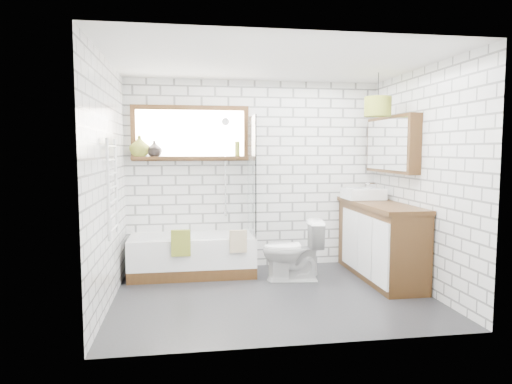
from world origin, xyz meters
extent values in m
cube|color=black|center=(0.00, 0.00, -0.01)|extent=(3.40, 2.60, 0.01)
cube|color=white|center=(0.00, 0.00, 2.50)|extent=(3.40, 2.60, 0.01)
cube|color=white|center=(0.00, 1.30, 1.25)|extent=(3.40, 0.01, 2.50)
cube|color=white|center=(0.00, -1.30, 1.25)|extent=(3.40, 0.01, 2.50)
cube|color=white|center=(-1.70, 0.00, 1.25)|extent=(0.01, 2.60, 2.50)
cube|color=white|center=(1.70, 0.00, 1.25)|extent=(0.01, 2.60, 2.50)
cube|color=#351F0E|center=(-0.85, 1.26, 1.80)|extent=(1.52, 0.16, 0.68)
cube|color=white|center=(-1.66, 0.00, 1.20)|extent=(0.06, 0.52, 1.00)
cube|color=#351F0E|center=(1.62, 0.60, 1.65)|extent=(0.16, 1.20, 0.70)
cylinder|color=silver|center=(-0.40, 1.26, 1.35)|extent=(0.02, 0.02, 1.30)
cube|color=white|center=(-0.85, 0.96, 0.25)|extent=(1.56, 0.69, 0.50)
cube|color=white|center=(-0.09, 0.96, 1.25)|extent=(0.02, 0.72, 1.50)
cube|color=olive|center=(-0.99, 0.61, 0.48)|extent=(0.23, 0.06, 0.31)
cube|color=tan|center=(-0.31, 0.61, 0.48)|extent=(0.21, 0.05, 0.27)
cube|color=#351F0E|center=(1.43, 0.47, 0.47)|extent=(0.53, 1.65, 0.94)
cube|color=white|center=(1.37, 0.88, 1.01)|extent=(0.48, 0.42, 0.14)
cylinder|color=silver|center=(1.53, 0.88, 1.07)|extent=(0.03, 0.03, 0.15)
imported|color=white|center=(0.35, 0.53, 0.37)|extent=(0.49, 0.77, 0.74)
imported|color=olive|center=(-1.50, 1.23, 1.61)|extent=(0.32, 0.32, 0.27)
imported|color=black|center=(-1.32, 1.23, 1.58)|extent=(0.24, 0.24, 0.21)
cylinder|color=olive|center=(-0.24, 1.23, 1.58)|extent=(0.07, 0.07, 0.20)
cylinder|color=olive|center=(1.36, 0.45, 2.10)|extent=(0.32, 0.32, 0.23)
camera|label=1|loc=(-0.92, -4.78, 1.58)|focal=32.00mm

